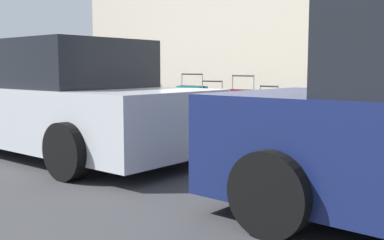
{
  "coord_description": "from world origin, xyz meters",
  "views": [
    {
      "loc": [
        -4.59,
        5.43,
        1.21
      ],
      "look_at": [
        -0.54,
        0.79,
        0.53
      ],
      "focal_mm": 43.42,
      "sensor_mm": 36.0,
      "label": 1
    }
  ],
  "objects": [
    {
      "name": "parked_car_silver_1",
      "position": [
        1.18,
        1.72,
        0.75
      ],
      "size": [
        4.76,
        2.11,
        1.59
      ],
      "color": "#B2B5BA",
      "rests_on": "ground_plane"
    },
    {
      "name": "suitcase_black_2",
      "position": [
        -2.36,
        -0.44,
        0.48
      ],
      "size": [
        0.47,
        0.23,
        1.01
      ],
      "color": "black",
      "rests_on": "sidewalk_curb"
    },
    {
      "name": "suitcase_maroon_6",
      "position": [
        -0.41,
        -0.57,
        0.51
      ],
      "size": [
        0.47,
        0.25,
        0.98
      ],
      "color": "maroon",
      "rests_on": "sidewalk_curb"
    },
    {
      "name": "bollard_post",
      "position": [
        1.93,
        -0.37,
        0.57
      ],
      "size": [
        0.14,
        0.14,
        0.86
      ],
      "primitive_type": "cylinder",
      "color": "#333338",
      "rests_on": "sidewalk_curb"
    },
    {
      "name": "sidewalk_curb",
      "position": [
        0.0,
        -2.5,
        0.07
      ],
      "size": [
        18.0,
        5.0,
        0.14
      ],
      "primitive_type": "cube",
      "color": "gray",
      "rests_on": "ground_plane"
    },
    {
      "name": "suitcase_navy_3",
      "position": [
        -1.86,
        -0.5,
        0.47
      ],
      "size": [
        0.43,
        0.2,
        0.97
      ],
      "color": "navy",
      "rests_on": "sidewalk_curb"
    },
    {
      "name": "ground_plane",
      "position": [
        0.0,
        0.0,
        0.0
      ],
      "size": [
        40.0,
        40.0,
        0.0
      ],
      "primitive_type": "plane",
      "color": "#333335"
    },
    {
      "name": "fire_hydrant",
      "position": [
        1.45,
        -0.52,
        0.57
      ],
      "size": [
        0.39,
        0.21,
        0.83
      ],
      "color": "#99999E",
      "rests_on": "sidewalk_curb"
    },
    {
      "name": "suitcase_red_7",
      "position": [
        0.1,
        -0.44,
        0.47
      ],
      "size": [
        0.47,
        0.27,
        0.89
      ],
      "color": "red",
      "rests_on": "sidewalk_curb"
    },
    {
      "name": "suitcase_silver_5",
      "position": [
        -0.89,
        -0.57,
        0.42
      ],
      "size": [
        0.38,
        0.2,
        0.82
      ],
      "color": "#9EA0A8",
      "rests_on": "sidewalk_curb"
    },
    {
      "name": "suitcase_teal_8",
      "position": [
        0.64,
        -0.56,
        0.53
      ],
      "size": [
        0.51,
        0.28,
        1.0
      ],
      "color": "#0F606B",
      "rests_on": "sidewalk_curb"
    },
    {
      "name": "suitcase_olive_4",
      "position": [
        -1.36,
        -0.49,
        0.49
      ],
      "size": [
        0.46,
        0.21,
        0.75
      ],
      "color": "#59601E",
      "rests_on": "sidewalk_curb"
    }
  ]
}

